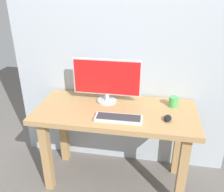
% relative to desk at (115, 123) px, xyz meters
% --- Properties ---
extents(ground_plane, '(6.00, 6.00, 0.00)m').
position_rel_desk_xyz_m(ground_plane, '(0.00, 0.00, -0.62)').
color(ground_plane, slate).
extents(wall_back, '(2.06, 0.04, 3.00)m').
position_rel_desk_xyz_m(wall_back, '(0.00, 0.34, 0.88)').
color(wall_back, '#B2BCC6').
rests_on(wall_back, ground_plane).
extents(desk, '(1.33, 0.61, 0.75)m').
position_rel_desk_xyz_m(desk, '(0.00, 0.00, 0.00)').
color(desk, tan).
rests_on(desk, ground_plane).
extents(monitor, '(0.58, 0.17, 0.38)m').
position_rel_desk_xyz_m(monitor, '(-0.10, 0.14, 0.33)').
color(monitor, silver).
rests_on(monitor, desk).
extents(keyboard_primary, '(0.36, 0.13, 0.03)m').
position_rel_desk_xyz_m(keyboard_primary, '(0.05, -0.16, 0.14)').
color(keyboard_primary, silver).
rests_on(keyboard_primary, desk).
extents(mouse, '(0.07, 0.10, 0.04)m').
position_rel_desk_xyz_m(mouse, '(0.42, -0.10, 0.15)').
color(mouse, black).
rests_on(mouse, desk).
extents(coffee_mug, '(0.08, 0.08, 0.09)m').
position_rel_desk_xyz_m(coffee_mug, '(0.47, 0.14, 0.17)').
color(coffee_mug, '#4CB259').
rests_on(coffee_mug, desk).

